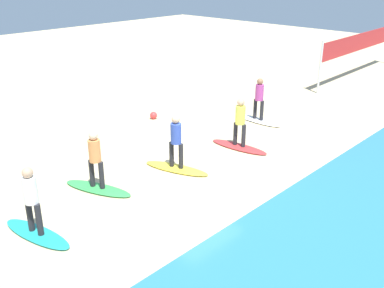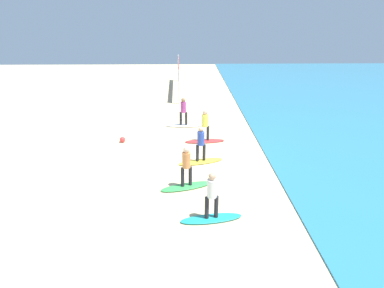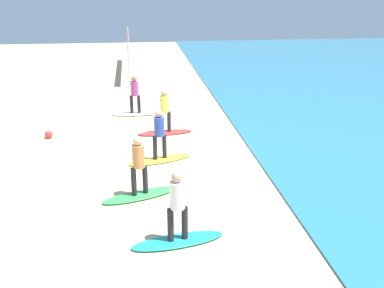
% 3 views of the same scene
% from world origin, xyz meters
% --- Properties ---
extents(ground_plane, '(60.00, 60.00, 0.00)m').
position_xyz_m(ground_plane, '(0.00, 0.00, 0.00)').
color(ground_plane, '#CCB789').
extents(surfboard_white, '(0.62, 2.11, 0.09)m').
position_xyz_m(surfboard_white, '(-4.79, -0.96, 0.04)').
color(surfboard_white, white).
rests_on(surfboard_white, ground).
extents(surfer_white, '(0.32, 0.46, 1.64)m').
position_xyz_m(surfer_white, '(-4.79, -0.96, 1.04)').
color(surfer_white, '#232328').
rests_on(surfer_white, surfboard_white).
extents(surfboard_red, '(0.78, 2.15, 0.09)m').
position_xyz_m(surfboard_red, '(-2.12, 0.18, 0.04)').
color(surfboard_red, red).
rests_on(surfboard_red, ground).
extents(surfer_red, '(0.32, 0.46, 1.64)m').
position_xyz_m(surfer_red, '(-2.12, 0.18, 1.04)').
color(surfer_red, '#232328').
rests_on(surfer_red, surfboard_red).
extents(surfboard_yellow, '(1.14, 2.17, 0.09)m').
position_xyz_m(surfboard_yellow, '(0.52, -0.15, 0.04)').
color(surfboard_yellow, yellow).
rests_on(surfboard_yellow, ground).
extents(surfer_yellow, '(0.32, 0.45, 1.64)m').
position_xyz_m(surfer_yellow, '(0.52, -0.15, 1.04)').
color(surfer_yellow, '#232328').
rests_on(surfer_yellow, surfboard_yellow).
extents(surfboard_green, '(1.21, 2.17, 0.09)m').
position_xyz_m(surfboard_green, '(2.92, -0.82, 0.04)').
color(surfboard_green, green).
rests_on(surfboard_green, ground).
extents(surfer_green, '(0.32, 0.44, 1.64)m').
position_xyz_m(surfer_green, '(2.92, -0.82, 1.04)').
color(surfer_green, '#232328').
rests_on(surfer_green, surfboard_green).
extents(surfboard_teal, '(0.91, 2.16, 0.09)m').
position_xyz_m(surfboard_teal, '(5.20, 0.00, 0.04)').
color(surfboard_teal, teal).
rests_on(surfboard_teal, ground).
extents(surfer_teal, '(0.32, 0.46, 1.64)m').
position_xyz_m(surfer_teal, '(5.20, 0.00, 1.04)').
color(surfer_teal, '#232328').
rests_on(surfer_teal, surfboard_teal).
extents(volleyball_net, '(9.10, 0.30, 2.50)m').
position_xyz_m(volleyball_net, '(-14.61, -1.39, 1.79)').
color(volleyball_net, silver).
rests_on(volleyball_net, ground).
extents(beach_ball, '(0.29, 0.29, 0.29)m').
position_xyz_m(beach_ball, '(-2.16, -4.17, 0.14)').
color(beach_ball, '#E53838').
rests_on(beach_ball, ground).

